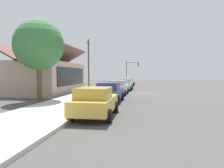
# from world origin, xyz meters

# --- Properties ---
(ground_plane) EXTENTS (120.00, 120.00, 0.00)m
(ground_plane) POSITION_xyz_m (0.00, 0.00, 0.00)
(ground_plane) COLOR #4C4947
(sidewalk_curb) EXTENTS (60.00, 4.20, 0.16)m
(sidewalk_curb) POSITION_xyz_m (0.00, 5.60, 0.08)
(sidewalk_curb) COLOR beige
(sidewalk_curb) RESTS_ON ground
(car_mustard) EXTENTS (4.34, 2.07, 1.59)m
(car_mustard) POSITION_xyz_m (-14.25, 2.64, 0.81)
(car_mustard) COLOR gold
(car_mustard) RESTS_ON ground
(car_navy) EXTENTS (4.50, 2.05, 1.59)m
(car_navy) POSITION_xyz_m (-8.17, 2.82, 0.81)
(car_navy) COLOR navy
(car_navy) RESTS_ON ground
(car_silver) EXTENTS (4.93, 2.18, 1.59)m
(car_silver) POSITION_xyz_m (-2.06, 2.84, 0.82)
(car_silver) COLOR silver
(car_silver) RESTS_ON ground
(car_seafoam) EXTENTS (4.72, 2.20, 1.59)m
(car_seafoam) POSITION_xyz_m (4.02, 2.61, 0.82)
(car_seafoam) COLOR #9ED1BC
(car_seafoam) RESTS_ON ground
(car_coral) EXTENTS (4.86, 2.09, 1.59)m
(car_coral) POSITION_xyz_m (10.02, 2.78, 0.82)
(car_coral) COLOR #EA8C75
(car_coral) RESTS_ON ground
(car_ivory) EXTENTS (4.54, 2.15, 1.59)m
(car_ivory) POSITION_xyz_m (16.48, 2.75, 0.82)
(car_ivory) COLOR silver
(car_ivory) RESTS_ON ground
(storefront_building) EXTENTS (11.76, 7.28, 5.61)m
(storefront_building) POSITION_xyz_m (-0.98, 11.98, 1.96)
(storefront_building) COLOR tan
(storefront_building) RESTS_ON ground
(shade_tree) EXTENTS (4.12, 4.12, 6.74)m
(shade_tree) POSITION_xyz_m (-8.67, 8.67, 4.65)
(shade_tree) COLOR brown
(shade_tree) RESTS_ON ground
(traffic_light_main) EXTENTS (0.37, 2.79, 5.20)m
(traffic_light_main) POSITION_xyz_m (20.88, 2.54, 3.49)
(traffic_light_main) COLOR #383833
(traffic_light_main) RESTS_ON ground
(utility_pole_wooden) EXTENTS (1.80, 0.24, 7.50)m
(utility_pole_wooden) POSITION_xyz_m (5.82, 8.20, 3.93)
(utility_pole_wooden) COLOR brown
(utility_pole_wooden) RESTS_ON ground
(fire_hydrant_red) EXTENTS (0.22, 0.22, 0.71)m
(fire_hydrant_red) POSITION_xyz_m (-9.27, 4.20, 0.50)
(fire_hydrant_red) COLOR red
(fire_hydrant_red) RESTS_ON sidewalk_curb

